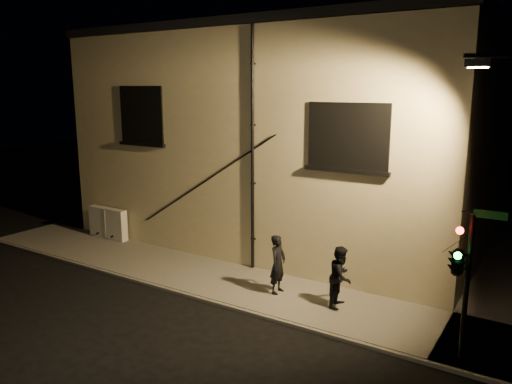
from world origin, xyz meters
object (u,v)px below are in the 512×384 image
Objects in this scene: utility_cabinet at (108,223)px; pedestrian_a at (278,264)px; pedestrian_b at (341,277)px; traffic_signal at (459,259)px.

utility_cabinet is 1.07× the size of pedestrian_a.
pedestrian_a reaches higher than pedestrian_b.
pedestrian_a is 2.05m from pedestrian_b.
traffic_signal is (3.37, -1.29, 1.56)m from pedestrian_b.
utility_cabinet is at bearing 170.77° from traffic_signal.
pedestrian_b is (2.04, 0.13, -0.02)m from pedestrian_a.
utility_cabinet is 1.10× the size of pedestrian_b.
pedestrian_a is 0.51× the size of traffic_signal.
traffic_signal is (14.45, -2.35, 1.81)m from utility_cabinet.
traffic_signal reaches higher than pedestrian_b.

